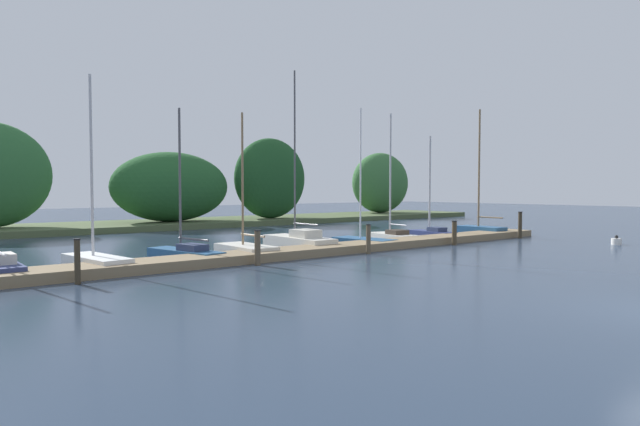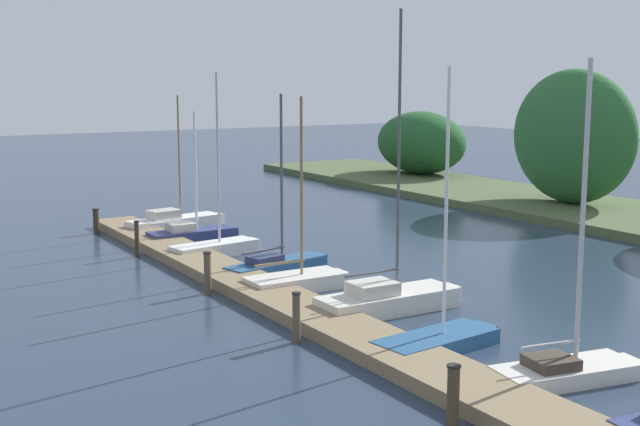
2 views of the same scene
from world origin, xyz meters
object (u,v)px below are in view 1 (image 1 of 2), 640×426
at_px(sailboat_9, 479,228).
at_px(mooring_piling_3, 368,239).
at_px(mooring_piling_4, 454,233).
at_px(sailboat_6, 362,240).
at_px(sailboat_8, 431,231).
at_px(sailboat_4, 244,249).
at_px(mooring_piling_1, 77,261).
at_px(mooring_piling_2, 258,247).
at_px(sailboat_7, 392,234).
at_px(mooring_piling_5, 520,225).
at_px(sailboat_3, 184,252).
at_px(sailboat_2, 94,260).
at_px(channel_buoy_0, 616,241).
at_px(sailboat_5, 297,240).

distance_m(sailboat_9, mooring_piling_3, 11.99).
relative_size(sailboat_9, mooring_piling_4, 6.24).
height_order(sailboat_6, sailboat_8, sailboat_6).
xyz_separation_m(sailboat_4, mooring_piling_1, (-7.20, -2.69, 0.37)).
height_order(mooring_piling_1, mooring_piling_2, mooring_piling_1).
bearing_deg(sailboat_7, sailboat_4, 105.85).
xyz_separation_m(sailboat_7, mooring_piling_2, (-10.87, -3.68, 0.30)).
xyz_separation_m(sailboat_8, mooring_piling_3, (-8.42, -3.57, 0.28)).
bearing_deg(sailboat_9, mooring_piling_3, 102.33).
height_order(sailboat_4, mooring_piling_5, sailboat_4).
height_order(sailboat_9, mooring_piling_3, sailboat_9).
relative_size(mooring_piling_1, mooring_piling_3, 1.05).
xyz_separation_m(sailboat_3, mooring_piling_4, (12.86, -3.23, 0.29)).
bearing_deg(sailboat_2, mooring_piling_4, -107.79).
distance_m(sailboat_8, mooring_piling_4, 4.37).
relative_size(sailboat_8, mooring_piling_4, 4.83).
bearing_deg(sailboat_7, mooring_piling_4, -161.67).
bearing_deg(sailboat_8, sailboat_2, 99.30).
bearing_deg(sailboat_9, mooring_piling_4, 113.82).
bearing_deg(sailboat_4, sailboat_9, -90.61).
relative_size(mooring_piling_1, channel_buoy_0, 2.79).
xyz_separation_m(sailboat_2, sailboat_9, (22.22, -0.03, 0.11)).
distance_m(sailboat_3, channel_buoy_0, 21.00).
height_order(sailboat_5, mooring_piling_2, sailboat_5).
bearing_deg(sailboat_4, mooring_piling_1, 110.20).
xyz_separation_m(sailboat_4, sailboat_5, (3.46, 0.98, 0.09)).
height_order(sailboat_4, channel_buoy_0, sailboat_4).
bearing_deg(sailboat_5, mooring_piling_2, 129.02).
bearing_deg(sailboat_2, mooring_piling_5, -105.48).
height_order(sailboat_5, sailboat_7, sailboat_5).
height_order(sailboat_6, channel_buoy_0, sailboat_6).
relative_size(sailboat_9, channel_buoy_0, 15.66).
distance_m(sailboat_2, sailboat_3, 3.61).
bearing_deg(mooring_piling_4, sailboat_4, 165.65).
relative_size(mooring_piling_2, mooring_piling_3, 1.01).
distance_m(mooring_piling_4, channel_buoy_0, 8.17).
bearing_deg(sailboat_6, mooring_piling_2, 102.73).
relative_size(sailboat_2, mooring_piling_2, 5.17).
relative_size(sailboat_8, mooring_piling_5, 3.84).
distance_m(sailboat_9, channel_buoy_0, 7.57).
distance_m(sailboat_8, mooring_piling_1, 20.48).
relative_size(sailboat_3, sailboat_5, 0.72).
bearing_deg(mooring_piling_3, sailboat_2, 165.97).
bearing_deg(sailboat_5, sailboat_7, -89.24).
bearing_deg(sailboat_8, channel_buoy_0, -148.62).
bearing_deg(sailboat_2, mooring_piling_3, -112.77).
distance_m(sailboat_6, channel_buoy_0, 12.78).
distance_m(sailboat_5, sailboat_6, 3.39).
relative_size(sailboat_9, mooring_piling_3, 5.88).
height_order(sailboat_8, mooring_piling_5, sailboat_8).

